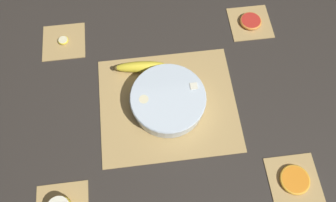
{
  "coord_description": "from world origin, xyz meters",
  "views": [
    {
      "loc": [
        -0.05,
        -0.44,
        1.0
      ],
      "look_at": [
        0.0,
        0.0,
        0.03
      ],
      "focal_mm": 35.0,
      "sensor_mm": 36.0,
      "label": 1
    }
  ],
  "objects_px": {
    "orange_slice_whole": "(295,180)",
    "fruit_salad_bowl": "(168,100)",
    "banana_coin_single": "(63,40)",
    "grapefruit_slice": "(251,21)",
    "whole_banana": "(140,67)"
  },
  "relations": [
    {
      "from": "fruit_salad_bowl",
      "to": "banana_coin_single",
      "type": "xyz_separation_m",
      "value": [
        -0.35,
        0.29,
        -0.03
      ]
    },
    {
      "from": "grapefruit_slice",
      "to": "whole_banana",
      "type": "bearing_deg",
      "value": -160.24
    },
    {
      "from": "orange_slice_whole",
      "to": "fruit_salad_bowl",
      "type": "bearing_deg",
      "value": 139.58
    },
    {
      "from": "banana_coin_single",
      "to": "whole_banana",
      "type": "bearing_deg",
      "value": -29.66
    },
    {
      "from": "orange_slice_whole",
      "to": "banana_coin_single",
      "type": "distance_m",
      "value": 0.91
    },
    {
      "from": "whole_banana",
      "to": "banana_coin_single",
      "type": "distance_m",
      "value": 0.31
    },
    {
      "from": "whole_banana",
      "to": "banana_coin_single",
      "type": "xyz_separation_m",
      "value": [
        -0.27,
        0.15,
        -0.01
      ]
    },
    {
      "from": "fruit_salad_bowl",
      "to": "banana_coin_single",
      "type": "height_order",
      "value": "fruit_salad_bowl"
    },
    {
      "from": "orange_slice_whole",
      "to": "grapefruit_slice",
      "type": "xyz_separation_m",
      "value": [
        -0.0,
        0.59,
        0.0
      ]
    },
    {
      "from": "whole_banana",
      "to": "orange_slice_whole",
      "type": "xyz_separation_m",
      "value": [
        0.43,
        -0.44,
        -0.01
      ]
    },
    {
      "from": "fruit_salad_bowl",
      "to": "grapefruit_slice",
      "type": "xyz_separation_m",
      "value": [
        0.35,
        0.29,
        -0.03
      ]
    },
    {
      "from": "banana_coin_single",
      "to": "grapefruit_slice",
      "type": "relative_size",
      "value": 0.47
    },
    {
      "from": "fruit_salad_bowl",
      "to": "grapefruit_slice",
      "type": "distance_m",
      "value": 0.46
    },
    {
      "from": "grapefruit_slice",
      "to": "fruit_salad_bowl",
      "type": "bearing_deg",
      "value": -139.7
    },
    {
      "from": "whole_banana",
      "to": "orange_slice_whole",
      "type": "relative_size",
      "value": 2.01
    }
  ]
}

